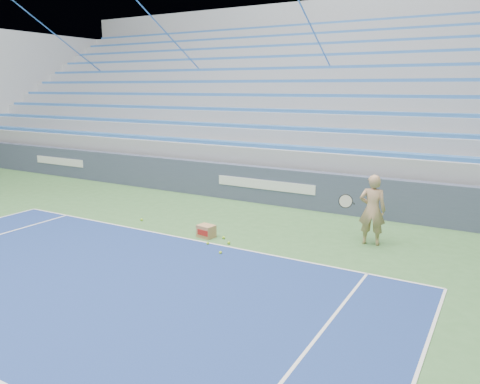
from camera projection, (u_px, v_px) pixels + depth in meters
name	position (u px, v px, depth m)	size (l,w,h in m)	color
sponsor_barrier	(267.00, 185.00, 14.05)	(30.00, 0.32, 1.10)	#3E465E
bleachers	(332.00, 115.00, 18.49)	(31.00, 9.15, 7.30)	#989BA1
tennis_player	(372.00, 210.00, 10.31)	(0.92, 0.85, 1.59)	tan
ball_box	(206.00, 231.00, 10.94)	(0.43, 0.35, 0.29)	#AB8053
tennis_ball_0	(229.00, 243.00, 10.47)	(0.07, 0.07, 0.07)	#A6D82C
tennis_ball_1	(208.00, 243.00, 10.42)	(0.07, 0.07, 0.07)	#A6D82C
tennis_ball_2	(220.00, 253.00, 9.85)	(0.07, 0.07, 0.07)	#A6D82C
tennis_ball_3	(142.00, 220.00, 12.28)	(0.07, 0.07, 0.07)	#A6D82C
tennis_ball_4	(224.00, 238.00, 10.83)	(0.07, 0.07, 0.07)	#A6D82C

